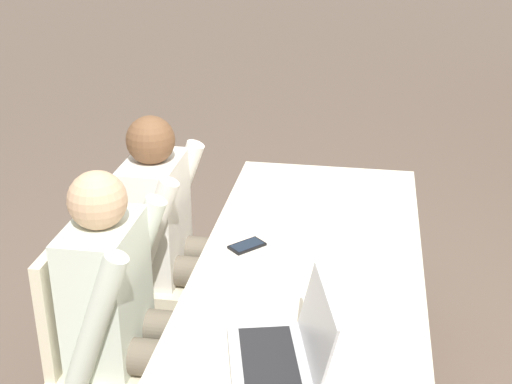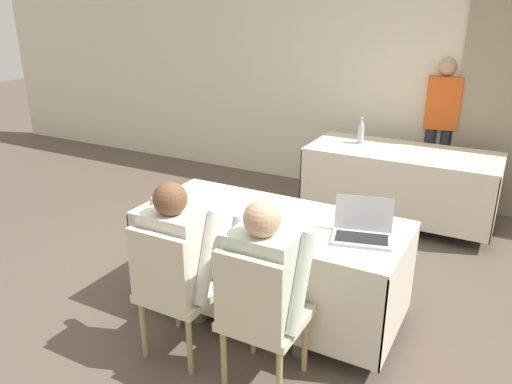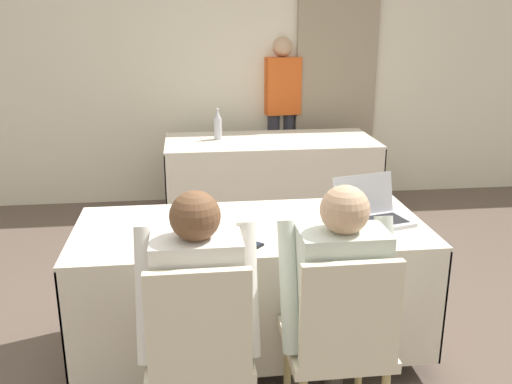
% 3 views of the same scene
% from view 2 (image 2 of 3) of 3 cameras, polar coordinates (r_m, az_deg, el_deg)
% --- Properties ---
extents(ground_plane, '(24.00, 24.00, 0.00)m').
position_cam_2_polar(ground_plane, '(3.75, 1.54, -13.41)').
color(ground_plane, brown).
extents(wall_back, '(12.00, 0.06, 2.70)m').
position_cam_2_polar(wall_back, '(5.81, 14.71, 12.64)').
color(wall_back, beige).
rests_on(wall_back, ground_plane).
extents(curtain_panel, '(0.79, 0.04, 2.65)m').
position_cam_2_polar(curtain_panel, '(5.59, 26.26, 10.66)').
color(curtain_panel, gray).
rests_on(curtain_panel, ground_plane).
extents(conference_table_near, '(1.83, 0.82, 0.75)m').
position_cam_2_polar(conference_table_near, '(3.46, 1.63, -5.58)').
color(conference_table_near, beige).
rests_on(conference_table_near, ground_plane).
extents(conference_table_far, '(1.83, 0.82, 0.75)m').
position_cam_2_polar(conference_table_far, '(5.18, 16.25, 2.68)').
color(conference_table_far, beige).
rests_on(conference_table_far, ground_plane).
extents(laptop, '(0.41, 0.36, 0.23)m').
position_cam_2_polar(laptop, '(3.14, 12.04, -4.43)').
color(laptop, '#B7B7BC').
rests_on(laptop, conference_table_near).
extents(cell_phone, '(0.15, 0.15, 0.01)m').
position_cam_2_polar(cell_phone, '(3.20, -1.01, -4.21)').
color(cell_phone, black).
rests_on(cell_phone, conference_table_near).
extents(paper_beside_laptop, '(0.24, 0.32, 0.00)m').
position_cam_2_polar(paper_beside_laptop, '(3.87, -6.77, 0.10)').
color(paper_beside_laptop, white).
rests_on(paper_beside_laptop, conference_table_near).
extents(water_bottle, '(0.07, 0.07, 0.27)m').
position_cam_2_polar(water_bottle, '(5.27, 11.91, 6.77)').
color(water_bottle, '#B7B7C1').
rests_on(water_bottle, conference_table_far).
extents(chair_near_left, '(0.44, 0.44, 0.90)m').
position_cam_2_polar(chair_near_left, '(3.11, -9.46, -10.67)').
color(chair_near_left, tan).
rests_on(chair_near_left, ground_plane).
extents(chair_near_right, '(0.44, 0.44, 0.90)m').
position_cam_2_polar(chair_near_right, '(2.83, 0.38, -13.79)').
color(chair_near_right, tan).
rests_on(chair_near_right, ground_plane).
extents(person_checkered_shirt, '(0.50, 0.52, 1.16)m').
position_cam_2_polar(person_checkered_shirt, '(3.10, -8.47, -7.29)').
color(person_checkered_shirt, '#665B4C').
rests_on(person_checkered_shirt, ground_plane).
extents(person_white_shirt, '(0.50, 0.52, 1.16)m').
position_cam_2_polar(person_white_shirt, '(2.82, 1.39, -10.07)').
color(person_white_shirt, '#665B4C').
rests_on(person_white_shirt, ground_plane).
extents(person_red_shirt, '(0.37, 0.25, 1.59)m').
position_cam_2_polar(person_red_shirt, '(5.74, 20.29, 7.49)').
color(person_red_shirt, '#33333D').
rests_on(person_red_shirt, ground_plane).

